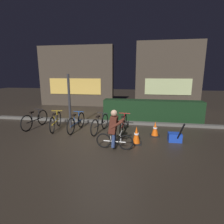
{
  "coord_description": "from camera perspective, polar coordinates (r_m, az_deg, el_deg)",
  "views": [
    {
      "loc": [
        1.25,
        -5.78,
        2.32
      ],
      "look_at": [
        0.2,
        0.6,
        0.9
      ],
      "focal_mm": 28.54,
      "sensor_mm": 36.0,
      "label": 1
    }
  ],
  "objects": [
    {
      "name": "ground_plane",
      "position": [
        6.36,
        -2.69,
        -9.04
      ],
      "size": [
        40.0,
        40.0,
        0.0
      ],
      "primitive_type": "plane",
      "color": "#2D261E"
    },
    {
      "name": "sidewalk_curb",
      "position": [
        8.39,
        0.43,
        -3.24
      ],
      "size": [
        12.0,
        0.24,
        0.12
      ],
      "primitive_type": "cube",
      "color": "#56544F",
      "rests_on": "ground"
    },
    {
      "name": "hedge_row",
      "position": [
        9.08,
        12.62,
        0.55
      ],
      "size": [
        4.8,
        0.7,
        1.01
      ],
      "primitive_type": "cube",
      "color": "black",
      "rests_on": "ground"
    },
    {
      "name": "storefront_left",
      "position": [
        13.12,
        -11.5,
        11.07
      ],
      "size": [
        5.34,
        0.54,
        4.17
      ],
      "color": "#42382D",
      "rests_on": "ground"
    },
    {
      "name": "storefront_right",
      "position": [
        13.1,
        17.55,
        11.34
      ],
      "size": [
        4.43,
        0.54,
        4.44
      ],
      "color": "#42382D",
      "rests_on": "ground"
    },
    {
      "name": "street_post",
      "position": [
        7.68,
        -13.49,
        3.2
      ],
      "size": [
        0.1,
        0.1,
        2.28
      ],
      "primitive_type": "cylinder",
      "color": "#2D2D33",
      "rests_on": "ground"
    },
    {
      "name": "parked_bike_leftmost",
      "position": [
        8.34,
        -23.42,
        -2.3
      ],
      "size": [
        0.46,
        1.69,
        0.78
      ],
      "rotation": [
        0.0,
        0.0,
        1.46
      ],
      "color": "black",
      "rests_on": "ground"
    },
    {
      "name": "parked_bike_left_mid",
      "position": [
        7.81,
        -17.61,
        -2.9
      ],
      "size": [
        0.46,
        1.61,
        0.75
      ],
      "rotation": [
        0.0,
        0.0,
        1.76
      ],
      "color": "black",
      "rests_on": "ground"
    },
    {
      "name": "parked_bike_center_left",
      "position": [
        7.4,
        -11.35,
        -3.34
      ],
      "size": [
        0.46,
        1.64,
        0.76
      ],
      "rotation": [
        0.0,
        0.0,
        1.5
      ],
      "color": "black",
      "rests_on": "ground"
    },
    {
      "name": "parked_bike_center_right",
      "position": [
        7.1,
        -3.85,
        -3.85
      ],
      "size": [
        0.47,
        1.59,
        0.74
      ],
      "rotation": [
        0.0,
        0.0,
        1.36
      ],
      "color": "black",
      "rests_on": "ground"
    },
    {
      "name": "parked_bike_right_mid",
      "position": [
        7.11,
        3.67,
        -3.88
      ],
      "size": [
        0.46,
        1.58,
        0.73
      ],
      "rotation": [
        0.0,
        0.0,
        1.51
      ],
      "color": "black",
      "rests_on": "ground"
    },
    {
      "name": "traffic_cone_near",
      "position": [
        6.04,
        7.81,
        -7.42
      ],
      "size": [
        0.36,
        0.36,
        0.6
      ],
      "color": "black",
      "rests_on": "ground"
    },
    {
      "name": "traffic_cone_far",
      "position": [
        6.88,
        13.64,
        -5.36
      ],
      "size": [
        0.36,
        0.36,
        0.55
      ],
      "color": "black",
      "rests_on": "ground"
    },
    {
      "name": "blue_crate",
      "position": [
        6.57,
        19.46,
        -7.65
      ],
      "size": [
        0.45,
        0.33,
        0.3
      ],
      "primitive_type": "cube",
      "rotation": [
        0.0,
        0.0,
        0.02
      ],
      "color": "#193DB7",
      "rests_on": "ground"
    },
    {
      "name": "cyclist",
      "position": [
        5.49,
        0.64,
        -5.56
      ],
      "size": [
        1.19,
        0.54,
        1.25
      ],
      "rotation": [
        0.0,
        0.0,
        -0.06
      ],
      "color": "black",
      "rests_on": "ground"
    },
    {
      "name": "closed_umbrella",
      "position": [
        6.28,
        20.92,
        -6.41
      ],
      "size": [
        0.21,
        0.44,
        0.77
      ],
      "primitive_type": "cylinder",
      "rotation": [
        0.0,
        0.5,
        5.07
      ],
      "color": "black",
      "rests_on": "ground"
    }
  ]
}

